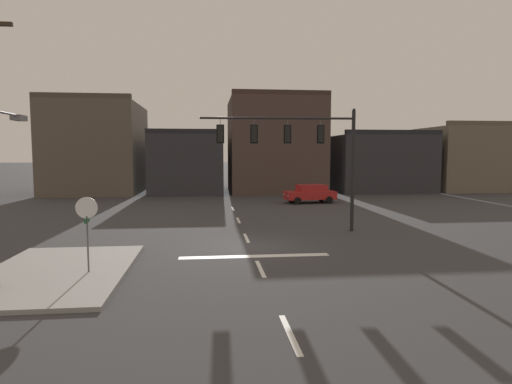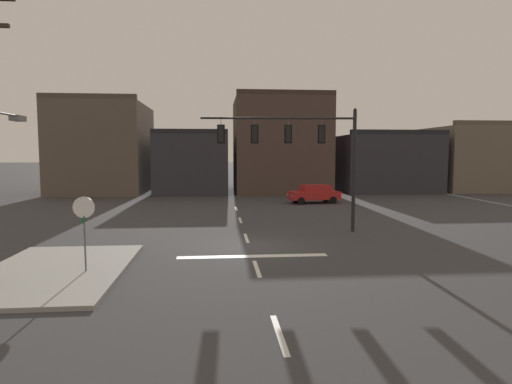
# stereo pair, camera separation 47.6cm
# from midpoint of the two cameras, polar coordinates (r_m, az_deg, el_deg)

# --- Properties ---
(ground_plane) EXTENTS (400.00, 400.00, 0.00)m
(ground_plane) POSITION_cam_midpoint_polar(r_m,az_deg,el_deg) (20.55, -0.23, -7.15)
(ground_plane) COLOR #353538
(sidewalk_near_corner) EXTENTS (5.00, 8.00, 0.15)m
(sidewalk_near_corner) POSITION_cam_midpoint_polar(r_m,az_deg,el_deg) (17.52, -24.25, -9.51)
(sidewalk_near_corner) COLOR gray
(sidewalk_near_corner) RESTS_ON ground
(stop_bar_paint) EXTENTS (6.40, 0.50, 0.01)m
(stop_bar_paint) POSITION_cam_midpoint_polar(r_m,az_deg,el_deg) (18.60, 0.29, -8.44)
(stop_bar_paint) COLOR silver
(stop_bar_paint) RESTS_ON ground
(lane_centreline) EXTENTS (0.16, 26.40, 0.01)m
(lane_centreline) POSITION_cam_midpoint_polar(r_m,az_deg,el_deg) (22.50, -0.67, -6.06)
(lane_centreline) COLOR silver
(lane_centreline) RESTS_ON ground
(signal_mast_near_side) EXTENTS (8.53, 0.74, 6.83)m
(signal_mast_near_side) POSITION_cam_midpoint_polar(r_m,az_deg,el_deg) (24.06, 6.48, 6.27)
(signal_mast_near_side) COLOR black
(signal_mast_near_side) RESTS_ON ground
(stop_sign) EXTENTS (0.76, 0.64, 2.83)m
(stop_sign) POSITION_cam_midpoint_polar(r_m,az_deg,el_deg) (16.49, -20.92, -2.95)
(stop_sign) COLOR #56565B
(stop_sign) RESTS_ON ground
(car_lot_nearside) EXTENTS (4.62, 2.37, 1.61)m
(car_lot_nearside) POSITION_cam_midpoint_polar(r_m,az_deg,el_deg) (38.43, 8.03, -0.18)
(car_lot_nearside) COLOR #A81E1E
(car_lot_nearside) RESTS_ON ground
(building_row) EXTENTS (53.55, 13.54, 10.84)m
(building_row) POSITION_cam_midpoint_polar(r_m,az_deg,el_deg) (50.21, 3.05, 4.90)
(building_row) COLOR brown
(building_row) RESTS_ON ground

